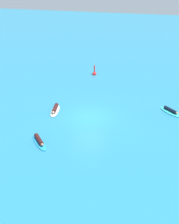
{
  "coord_description": "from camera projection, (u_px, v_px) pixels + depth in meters",
  "views": [
    {
      "loc": [
        5.87,
        -22.46,
        12.07
      ],
      "look_at": [
        0.0,
        0.0,
        0.5
      ],
      "focal_mm": 48.33,
      "sensor_mm": 36.0,
      "label": 1
    }
  ],
  "objects": [
    {
      "name": "surfer_on_blue_board",
      "position": [
        39.0,
        141.0,
        22.39
      ],
      "size": [
        2.15,
        2.36,
        0.43
      ],
      "rotation": [
        0.0,
        0.0,
        5.42
      ],
      "color": "#1E8CD1",
      "rests_on": "ground_plane"
    },
    {
      "name": "marker_buoy",
      "position": [
        94.0,
        73.0,
        35.92
      ],
      "size": [
        0.48,
        0.48,
        1.29
      ],
      "color": "red",
      "rests_on": "ground_plane"
    },
    {
      "name": "ground_plane",
      "position": [
        89.0,
        117.0,
        26.16
      ],
      "size": [
        120.0,
        120.0,
        0.0
      ],
      "primitive_type": "plane",
      "color": "teal",
      "rests_on": "ground"
    },
    {
      "name": "surfer_on_teal_board",
      "position": [
        171.0,
        111.0,
        26.92
      ],
      "size": [
        2.25,
        2.21,
        0.4
      ],
      "rotation": [
        0.0,
        0.0,
        5.51
      ],
      "color": "#33C6CC",
      "rests_on": "ground_plane"
    },
    {
      "name": "surfer_on_white_board",
      "position": [
        55.0,
        110.0,
        27.11
      ],
      "size": [
        1.1,
        2.59,
        0.47
      ],
      "rotation": [
        0.0,
        0.0,
        4.88
      ],
      "color": "white",
      "rests_on": "ground_plane"
    }
  ]
}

